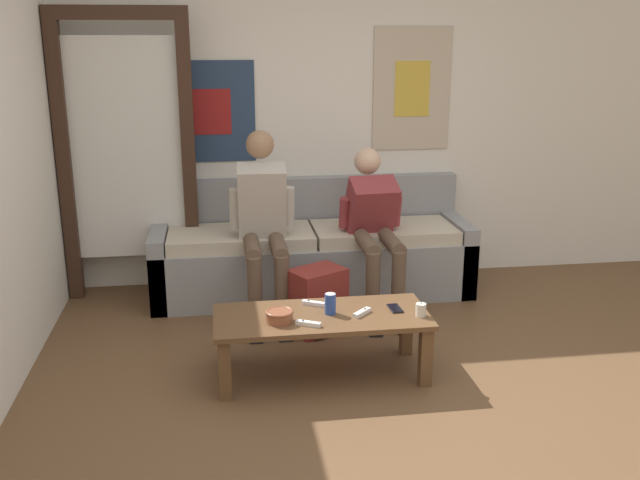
# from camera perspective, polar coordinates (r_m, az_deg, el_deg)

# --- Properties ---
(ground_plane) EXTENTS (18.00, 18.00, 0.00)m
(ground_plane) POSITION_cam_1_polar(r_m,az_deg,el_deg) (3.83, 6.41, -14.71)
(ground_plane) COLOR brown
(wall_back) EXTENTS (10.00, 0.07, 2.55)m
(wall_back) POSITION_cam_1_polar(r_m,az_deg,el_deg) (5.73, 0.62, 9.36)
(wall_back) COLOR white
(wall_back) RESTS_ON ground_plane
(door_frame) EXTENTS (1.00, 0.10, 2.15)m
(door_frame) POSITION_cam_1_polar(r_m,az_deg,el_deg) (5.49, -15.27, 7.68)
(door_frame) COLOR #382319
(door_frame) RESTS_ON ground_plane
(couch) EXTENTS (2.43, 0.73, 0.86)m
(couch) POSITION_cam_1_polar(r_m,az_deg,el_deg) (5.55, -0.68, -1.16)
(couch) COLOR gray
(couch) RESTS_ON ground_plane
(coffee_table) EXTENTS (1.26, 0.54, 0.38)m
(coffee_table) POSITION_cam_1_polar(r_m,az_deg,el_deg) (4.20, 0.13, -6.79)
(coffee_table) COLOR brown
(coffee_table) RESTS_ON ground_plane
(person_seated_adult) EXTENTS (0.47, 0.87, 1.30)m
(person_seated_adult) POSITION_cam_1_polar(r_m,az_deg,el_deg) (5.04, -4.56, 1.83)
(person_seated_adult) COLOR brown
(person_seated_adult) RESTS_ON ground_plane
(person_seated_teen) EXTENTS (0.47, 0.96, 1.14)m
(person_seated_teen) POSITION_cam_1_polar(r_m,az_deg,el_deg) (5.18, 4.37, 1.39)
(person_seated_teen) COLOR brown
(person_seated_teen) RESTS_ON ground_plane
(backpack) EXTENTS (0.43, 0.39, 0.44)m
(backpack) POSITION_cam_1_polar(r_m,az_deg,el_deg) (4.84, -0.14, -4.98)
(backpack) COLOR maroon
(backpack) RESTS_ON ground_plane
(ceramic_bowl) EXTENTS (0.16, 0.16, 0.07)m
(ceramic_bowl) POSITION_cam_1_polar(r_m,az_deg,el_deg) (4.07, -3.26, -6.05)
(ceramic_bowl) COLOR brown
(ceramic_bowl) RESTS_ON coffee_table
(pillar_candle) EXTENTS (0.06, 0.06, 0.09)m
(pillar_candle) POSITION_cam_1_polar(r_m,az_deg,el_deg) (4.18, 8.07, -5.56)
(pillar_candle) COLOR silver
(pillar_candle) RESTS_ON coffee_table
(drink_can_blue) EXTENTS (0.07, 0.07, 0.12)m
(drink_can_blue) POSITION_cam_1_polar(r_m,az_deg,el_deg) (4.17, 0.83, -5.12)
(drink_can_blue) COLOR #28479E
(drink_can_blue) RESTS_ON coffee_table
(game_controller_near_left) EXTENTS (0.14, 0.10, 0.03)m
(game_controller_near_left) POSITION_cam_1_polar(r_m,az_deg,el_deg) (4.31, -0.52, -5.09)
(game_controller_near_left) COLOR white
(game_controller_near_left) RESTS_ON coffee_table
(game_controller_near_right) EXTENTS (0.13, 0.12, 0.03)m
(game_controller_near_right) POSITION_cam_1_polar(r_m,az_deg,el_deg) (4.18, 3.38, -5.81)
(game_controller_near_right) COLOR white
(game_controller_near_right) RESTS_ON coffee_table
(game_controller_far_center) EXTENTS (0.14, 0.10, 0.03)m
(game_controller_far_center) POSITION_cam_1_polar(r_m,az_deg,el_deg) (4.02, -0.94, -6.70)
(game_controller_far_center) COLOR white
(game_controller_far_center) RESTS_ON coffee_table
(cell_phone) EXTENTS (0.07, 0.14, 0.01)m
(cell_phone) POSITION_cam_1_polar(r_m,az_deg,el_deg) (4.28, 6.02, -5.45)
(cell_phone) COLOR black
(cell_phone) RESTS_ON coffee_table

